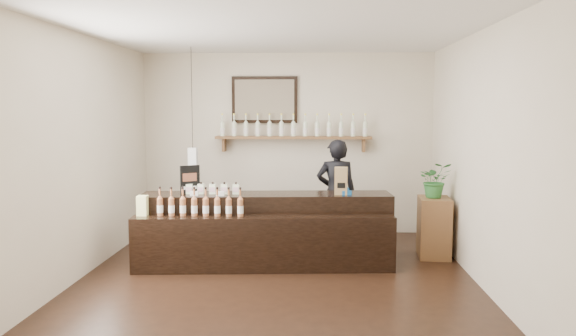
# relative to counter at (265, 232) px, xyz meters

# --- Properties ---
(ground) EXTENTS (5.00, 5.00, 0.00)m
(ground) POSITION_rel_counter_xyz_m (0.18, -0.58, -0.41)
(ground) COLOR black
(ground) RESTS_ON ground
(room_shell) EXTENTS (5.00, 5.00, 5.00)m
(room_shell) POSITION_rel_counter_xyz_m (0.18, -0.58, 1.29)
(room_shell) COLOR beige
(room_shell) RESTS_ON ground
(back_wall_decor) EXTENTS (2.66, 0.96, 1.69)m
(back_wall_decor) POSITION_rel_counter_xyz_m (0.04, 1.79, 1.34)
(back_wall_decor) COLOR brown
(back_wall_decor) RESTS_ON ground
(counter) EXTENTS (3.16, 1.05, 1.03)m
(counter) POSITION_rel_counter_xyz_m (0.00, 0.00, 0.00)
(counter) COLOR black
(counter) RESTS_ON ground
(promo_sign) EXTENTS (0.22, 0.16, 0.36)m
(promo_sign) POSITION_rel_counter_xyz_m (-0.95, 0.07, 0.64)
(promo_sign) COLOR black
(promo_sign) RESTS_ON counter
(paper_bag) EXTENTS (0.17, 0.13, 0.34)m
(paper_bag) POSITION_rel_counter_xyz_m (0.94, 0.09, 0.63)
(paper_bag) COLOR olive
(paper_bag) RESTS_ON counter
(tape_dispenser) EXTENTS (0.13, 0.06, 0.10)m
(tape_dispenser) POSITION_rel_counter_xyz_m (1.01, 0.05, 0.50)
(tape_dispenser) COLOR #16599D
(tape_dispenser) RESTS_ON counter
(side_cabinet) EXTENTS (0.43, 0.57, 0.78)m
(side_cabinet) POSITION_rel_counter_xyz_m (2.18, 0.47, -0.02)
(side_cabinet) COLOR brown
(side_cabinet) RESTS_ON ground
(potted_plant) EXTENTS (0.42, 0.36, 0.46)m
(potted_plant) POSITION_rel_counter_xyz_m (2.18, 0.47, 0.60)
(potted_plant) COLOR #2C6F30
(potted_plant) RESTS_ON side_cabinet
(shopkeeper) EXTENTS (0.64, 0.43, 1.72)m
(shopkeeper) POSITION_rel_counter_xyz_m (0.92, 0.97, 0.45)
(shopkeeper) COLOR black
(shopkeeper) RESTS_ON ground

